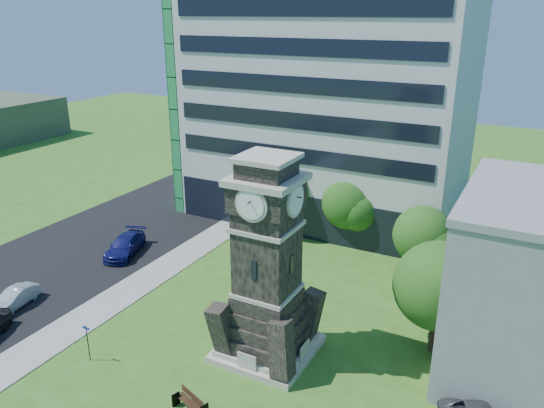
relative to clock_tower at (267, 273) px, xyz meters
The scene contains 13 objects.
ground 6.39m from the clock_tower, 146.32° to the right, with size 160.00×160.00×0.00m, color #35611B.
sidewalk 13.88m from the clock_tower, 166.50° to the left, with size 3.00×70.00×0.06m, color gray.
street 21.86m from the clock_tower, behind, with size 14.00×80.00×0.02m, color black.
clock_tower is the anchor object (origin of this frame).
office_tall 26.21m from the clock_tower, 104.57° to the left, with size 26.20×15.11×28.60m.
car_street_mid 18.91m from the clock_tower, 168.61° to the right, with size 1.34×3.83×1.26m, color #B0B3B8.
car_street_north 18.82m from the clock_tower, 159.41° to the left, with size 2.13×5.25×1.52m, color #131557.
park_bench 7.93m from the clock_tower, 100.02° to the right, with size 1.91×0.51×0.99m.
street_sign 11.16m from the clock_tower, 147.46° to the right, with size 0.56×0.06×2.34m.
tree_nw 18.95m from the clock_tower, 115.04° to the left, with size 6.44×5.86×7.75m.
tree_nc 17.99m from the clock_tower, 94.37° to the left, with size 5.60×5.09×6.26m.
tree_ne 15.05m from the clock_tower, 66.72° to the left, with size 4.91×4.47×5.80m.
tree_east 10.06m from the clock_tower, 28.73° to the left, with size 5.80×5.27×7.02m.
Camera 1 is at (15.86, -21.74, 19.40)m, focal length 35.00 mm.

